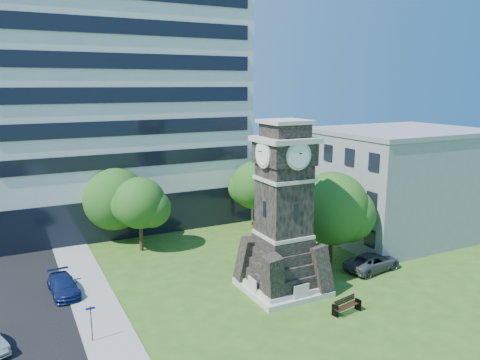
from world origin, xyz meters
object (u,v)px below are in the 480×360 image
park_bench (346,305)px  clock_tower (283,219)px  street_sign (91,320)px  car_east_lot (372,262)px  car_street_north (63,286)px

park_bench → clock_tower: bearing=99.5°
street_sign → car_east_lot: bearing=0.5°
car_east_lot → street_sign: 21.82m
car_east_lot → park_bench: 8.03m
clock_tower → car_east_lot: size_ratio=2.50×
clock_tower → car_east_lot: 9.52m
clock_tower → street_sign: size_ratio=5.53×
clock_tower → street_sign: clock_tower is taller
clock_tower → car_east_lot: clock_tower is taller
clock_tower → park_bench: 7.03m
street_sign → car_street_north: bearing=93.6°
car_street_north → car_east_lot: 23.42m
car_east_lot → clock_tower: bearing=81.7°
car_street_north → park_bench: 19.54m
car_east_lot → park_bench: car_east_lot is taller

